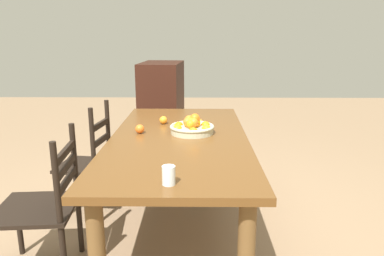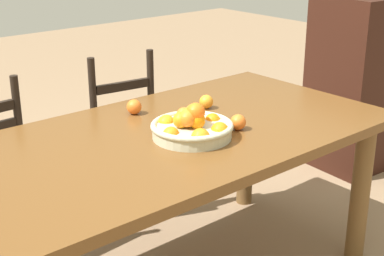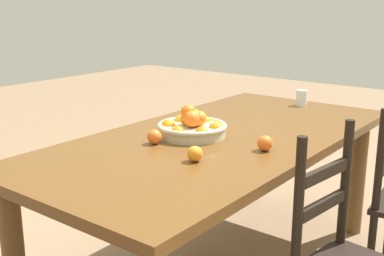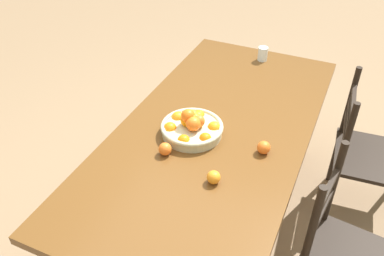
{
  "view_description": "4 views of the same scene",
  "coord_description": "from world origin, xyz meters",
  "px_view_note": "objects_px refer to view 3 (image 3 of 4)",
  "views": [
    {
      "loc": [
        -2.54,
        -0.12,
        1.47
      ],
      "look_at": [
        0.1,
        -0.09,
        0.78
      ],
      "focal_mm": 34.48,
      "sensor_mm": 36.0,
      "label": 1
    },
    {
      "loc": [
        -1.29,
        -1.72,
        1.57
      ],
      "look_at": [
        0.1,
        -0.09,
        0.78
      ],
      "focal_mm": 53.81,
      "sensor_mm": 36.0,
      "label": 2
    },
    {
      "loc": [
        1.87,
        1.27,
        1.37
      ],
      "look_at": [
        0.1,
        -0.09,
        0.78
      ],
      "focal_mm": 45.89,
      "sensor_mm": 36.0,
      "label": 3
    },
    {
      "loc": [
        1.66,
        0.61,
        2.08
      ],
      "look_at": [
        0.1,
        -0.09,
        0.78
      ],
      "focal_mm": 38.25,
      "sensor_mm": 36.0,
      "label": 4
    }
  ],
  "objects_px": {
    "dining_table": "(220,155)",
    "fruit_bowl": "(192,126)",
    "orange_loose_0": "(195,154)",
    "orange_loose_2": "(265,143)",
    "orange_loose_1": "(155,137)",
    "drinking_glass": "(302,98)"
  },
  "relations": [
    {
      "from": "fruit_bowl",
      "to": "orange_loose_1",
      "type": "distance_m",
      "value": 0.21
    },
    {
      "from": "dining_table",
      "to": "drinking_glass",
      "type": "distance_m",
      "value": 0.87
    },
    {
      "from": "orange_loose_0",
      "to": "orange_loose_2",
      "type": "bearing_deg",
      "value": 153.27
    },
    {
      "from": "fruit_bowl",
      "to": "orange_loose_0",
      "type": "xyz_separation_m",
      "value": [
        0.29,
        0.24,
        -0.02
      ]
    },
    {
      "from": "fruit_bowl",
      "to": "drinking_glass",
      "type": "xyz_separation_m",
      "value": [
        -0.96,
        0.1,
        -0.0
      ]
    },
    {
      "from": "fruit_bowl",
      "to": "orange_loose_2",
      "type": "height_order",
      "value": "fruit_bowl"
    },
    {
      "from": "dining_table",
      "to": "orange_loose_0",
      "type": "bearing_deg",
      "value": 20.55
    },
    {
      "from": "orange_loose_1",
      "to": "orange_loose_2",
      "type": "height_order",
      "value": "orange_loose_2"
    },
    {
      "from": "dining_table",
      "to": "orange_loose_2",
      "type": "xyz_separation_m",
      "value": [
        0.09,
        0.29,
        0.13
      ]
    },
    {
      "from": "dining_table",
      "to": "fruit_bowl",
      "type": "distance_m",
      "value": 0.2
    },
    {
      "from": "drinking_glass",
      "to": "orange_loose_2",
      "type": "bearing_deg",
      "value": 16.66
    },
    {
      "from": "dining_table",
      "to": "drinking_glass",
      "type": "relative_size",
      "value": 21.19
    },
    {
      "from": "fruit_bowl",
      "to": "orange_loose_2",
      "type": "xyz_separation_m",
      "value": [
        -0.01,
        0.39,
        -0.02
      ]
    },
    {
      "from": "drinking_glass",
      "to": "dining_table",
      "type": "bearing_deg",
      "value": -0.66
    },
    {
      "from": "dining_table",
      "to": "orange_loose_2",
      "type": "distance_m",
      "value": 0.34
    },
    {
      "from": "orange_loose_2",
      "to": "drinking_glass",
      "type": "distance_m",
      "value": 0.99
    },
    {
      "from": "orange_loose_0",
      "to": "orange_loose_2",
      "type": "xyz_separation_m",
      "value": [
        -0.3,
        0.15,
        0.0
      ]
    },
    {
      "from": "dining_table",
      "to": "orange_loose_1",
      "type": "bearing_deg",
      "value": -26.06
    },
    {
      "from": "fruit_bowl",
      "to": "orange_loose_1",
      "type": "height_order",
      "value": "fruit_bowl"
    },
    {
      "from": "orange_loose_2",
      "to": "drinking_glass",
      "type": "height_order",
      "value": "drinking_glass"
    },
    {
      "from": "orange_loose_1",
      "to": "drinking_glass",
      "type": "distance_m",
      "value": 1.17
    },
    {
      "from": "dining_table",
      "to": "fruit_bowl",
      "type": "xyz_separation_m",
      "value": [
        0.1,
        -0.09,
        0.15
      ]
    }
  ]
}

